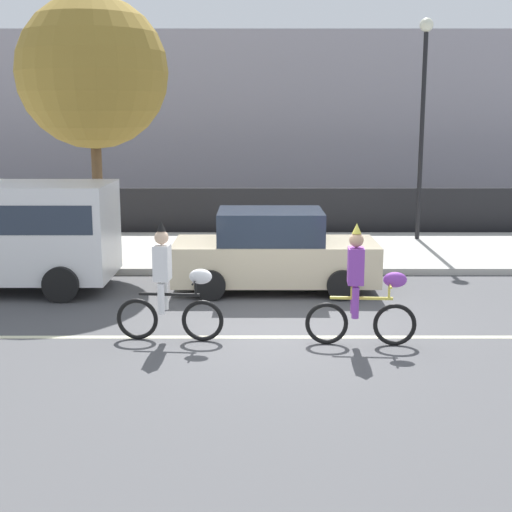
# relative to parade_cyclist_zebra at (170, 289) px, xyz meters

# --- Properties ---
(ground_plane) EXTENTS (80.00, 80.00, 0.00)m
(ground_plane) POSITION_rel_parade_cyclist_zebra_xyz_m (1.83, 0.64, -0.84)
(ground_plane) COLOR #4C4C4F
(road_centre_line) EXTENTS (36.00, 0.14, 0.01)m
(road_centre_line) POSITION_rel_parade_cyclist_zebra_xyz_m (1.83, 0.14, -0.84)
(road_centre_line) COLOR beige
(road_centre_line) RESTS_ON ground
(sidewalk_curb) EXTENTS (60.00, 5.00, 0.15)m
(sidewalk_curb) POSITION_rel_parade_cyclist_zebra_xyz_m (1.83, 7.14, -0.77)
(sidewalk_curb) COLOR #ADAAA3
(sidewalk_curb) RESTS_ON ground
(fence_line) EXTENTS (40.00, 0.08, 1.40)m
(fence_line) POSITION_rel_parade_cyclist_zebra_xyz_m (1.83, 10.04, -0.14)
(fence_line) COLOR black
(fence_line) RESTS_ON ground
(building_backdrop) EXTENTS (28.00, 8.00, 6.43)m
(building_backdrop) POSITION_rel_parade_cyclist_zebra_xyz_m (-0.36, 18.64, 2.37)
(building_backdrop) COLOR #99939E
(building_backdrop) RESTS_ON ground
(parade_cyclist_zebra) EXTENTS (1.72, 0.50, 1.92)m
(parade_cyclist_zebra) POSITION_rel_parade_cyclist_zebra_xyz_m (0.00, 0.00, 0.00)
(parade_cyclist_zebra) COLOR black
(parade_cyclist_zebra) RESTS_ON ground
(parade_cyclist_purple) EXTENTS (1.72, 0.50, 1.92)m
(parade_cyclist_purple) POSITION_rel_parade_cyclist_zebra_xyz_m (2.99, -0.23, 0.00)
(parade_cyclist_purple) COLOR black
(parade_cyclist_purple) RESTS_ON ground
(parked_car_beige) EXTENTS (4.10, 1.92, 1.64)m
(parked_car_beige) POSITION_rel_parade_cyclist_zebra_xyz_m (1.72, 3.34, -0.06)
(parked_car_beige) COLOR beige
(parked_car_beige) RESTS_ON ground
(street_lamp_post) EXTENTS (0.36, 0.36, 5.86)m
(street_lamp_post) POSITION_rel_parade_cyclist_zebra_xyz_m (5.82, 8.57, 3.15)
(street_lamp_post) COLOR black
(street_lamp_post) RESTS_ON sidewalk_curb
(street_tree_near_lamp) EXTENTS (3.42, 3.42, 6.02)m
(street_tree_near_lamp) POSITION_rel_parade_cyclist_zebra_xyz_m (-2.33, 5.69, 3.61)
(street_tree_near_lamp) COLOR brown
(street_tree_near_lamp) RESTS_ON sidewalk_curb
(pedestrian_onlooker) EXTENTS (0.32, 0.20, 1.62)m
(pedestrian_onlooker) POSITION_rel_parade_cyclist_zebra_xyz_m (-4.80, 6.81, 0.17)
(pedestrian_onlooker) COLOR #33333D
(pedestrian_onlooker) RESTS_ON sidewalk_curb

